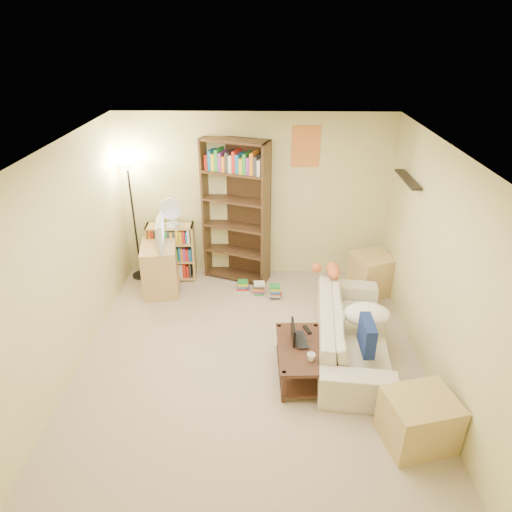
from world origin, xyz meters
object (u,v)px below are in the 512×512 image
Objects in this scene: tv_stand at (160,268)px; floor_lamp at (130,187)px; side_table at (371,274)px; short_bookshelf at (172,252)px; coffee_table at (300,357)px; television at (156,232)px; mug at (311,357)px; sofa at (352,331)px; tall_bookshelf at (236,209)px; laptop at (305,339)px; desk_fan at (171,212)px; end_cabinet at (419,420)px; tabby_cat at (330,270)px.

floor_lamp is at bearing 126.60° from tv_stand.
floor_lamp is at bearing 173.74° from side_table.
short_bookshelf reaches higher than side_table.
coffee_table is 2.76m from television.
mug is 3.09m from short_bookshelf.
tall_bookshelf reaches higher than sofa.
short_bookshelf reaches higher than laptop.
coffee_table is 2.93m from desk_fan.
short_bookshelf reaches higher than sofa.
coffee_table is at bearing 149.88° from laptop.
floor_lamp is at bearing 137.63° from end_cabinet.
end_cabinet is at bearing -42.37° from floor_lamp.
mug is at bearing 145.71° from sofa.
short_bookshelf is (-2.48, 1.74, 0.15)m from sofa.
television is at bearing 166.59° from tabby_cat.
tv_stand is 1.68× the size of desk_fan.
sofa is 2.29× the size of coffee_table.
mug is 0.15× the size of television.
floor_lamp is at bearing 134.25° from coffee_table.
coffee_table is 0.20m from laptop.
floor_lamp is (-2.41, 2.13, 1.05)m from laptop.
short_bookshelf is at bearing 133.25° from end_cabinet.
tall_bookshelf is 0.95m from desk_fan.
sofa is at bearing 32.56° from coffee_table.
mug is 0.26× the size of desk_fan.
tv_stand is at bearing 67.25° from sofa.
tabby_cat is 1.69m from tall_bookshelf.
sofa is at bearing -30.21° from tall_bookshelf.
television is at bearing 40.48° from laptop.
side_table is at bearing 62.92° from mug.
side_table is (0.51, 1.41, -0.00)m from sofa.
tabby_cat is 1.41m from coffee_table.
end_cabinet is at bearing -42.04° from coffee_table.
tall_bookshelf is (-0.84, 2.24, 0.88)m from coffee_table.
tall_bookshelf is (1.10, 0.41, 0.19)m from television.
television is (-2.03, 2.06, 0.51)m from mug.
television is (-1.94, 1.83, 0.69)m from coffee_table.
tv_stand reaches higher than side_table.
sofa is 3.04m from short_bookshelf.
coffee_table is at bearing -50.30° from desk_fan.
short_bookshelf is at bearing 33.45° from laptop.
laptop is at bearing -47.97° from desk_fan.
television reaches higher than side_table.
laptop is 1.42m from end_cabinet.
sofa is at bearing -38.32° from short_bookshelf.
sofa is at bearing -30.78° from floor_lamp.
coffee_table is 1.26× the size of tv_stand.
side_table reaches higher than laptop.
sofa is at bearing -34.96° from desk_fan.
mug is (0.04, -0.34, 0.03)m from laptop.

